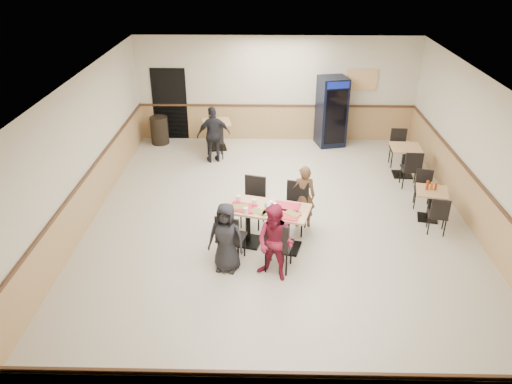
{
  "coord_description": "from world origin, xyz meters",
  "views": [
    {
      "loc": [
        -0.28,
        -9.01,
        5.41
      ],
      "look_at": [
        -0.47,
        -0.5,
        1.03
      ],
      "focal_mm": 35.0,
      "sensor_mm": 36.0,
      "label": 1
    }
  ],
  "objects_px": {
    "diner_woman_right": "(275,243)",
    "pepsi_cooler": "(332,112)",
    "trash_bin": "(160,130)",
    "diner_man_opposite": "(303,196)",
    "main_table": "(267,221)",
    "side_table_far": "(405,157)",
    "back_table": "(217,131)",
    "diner_woman_left": "(226,238)",
    "lone_diner": "(214,135)",
    "side_table_near": "(430,200)"
  },
  "relations": [
    {
      "from": "diner_woman_right",
      "to": "pepsi_cooler",
      "type": "xyz_separation_m",
      "value": [
        1.67,
        6.39,
        0.27
      ]
    },
    {
      "from": "trash_bin",
      "to": "diner_man_opposite",
      "type": "bearing_deg",
      "value": -49.66
    },
    {
      "from": "main_table",
      "to": "side_table_far",
      "type": "bearing_deg",
      "value": 58.92
    },
    {
      "from": "back_table",
      "to": "main_table",
      "type": "bearing_deg",
      "value": -74.02
    },
    {
      "from": "diner_woman_left",
      "to": "diner_man_opposite",
      "type": "relative_size",
      "value": 0.98
    },
    {
      "from": "diner_woman_left",
      "to": "side_table_far",
      "type": "distance_m",
      "value": 5.81
    },
    {
      "from": "diner_woman_left",
      "to": "side_table_far",
      "type": "xyz_separation_m",
      "value": [
        4.14,
        4.07,
        -0.15
      ]
    },
    {
      "from": "diner_woman_left",
      "to": "trash_bin",
      "type": "distance_m",
      "value": 6.58
    },
    {
      "from": "diner_woman_right",
      "to": "lone_diner",
      "type": "distance_m",
      "value": 5.32
    },
    {
      "from": "side_table_near",
      "to": "trash_bin",
      "type": "xyz_separation_m",
      "value": [
        -6.57,
        4.22,
        -0.05
      ]
    },
    {
      "from": "side_table_near",
      "to": "back_table",
      "type": "distance_m",
      "value": 6.22
    },
    {
      "from": "diner_woman_left",
      "to": "side_table_near",
      "type": "xyz_separation_m",
      "value": [
        4.17,
        1.9,
        -0.21
      ]
    },
    {
      "from": "pepsi_cooler",
      "to": "diner_man_opposite",
      "type": "bearing_deg",
      "value": -116.13
    },
    {
      "from": "diner_woman_left",
      "to": "diner_woman_right",
      "type": "bearing_deg",
      "value": -3.3
    },
    {
      "from": "pepsi_cooler",
      "to": "back_table",
      "type": "bearing_deg",
      "value": 173.92
    },
    {
      "from": "side_table_far",
      "to": "back_table",
      "type": "xyz_separation_m",
      "value": [
        -4.84,
        1.69,
        0.02
      ]
    },
    {
      "from": "main_table",
      "to": "back_table",
      "type": "relative_size",
      "value": 1.95
    },
    {
      "from": "diner_woman_left",
      "to": "back_table",
      "type": "bearing_deg",
      "value": 108.56
    },
    {
      "from": "lone_diner",
      "to": "back_table",
      "type": "distance_m",
      "value": 0.94
    },
    {
      "from": "diner_woman_left",
      "to": "diner_woman_right",
      "type": "relative_size",
      "value": 0.93
    },
    {
      "from": "diner_woman_right",
      "to": "lone_diner",
      "type": "xyz_separation_m",
      "value": [
        -1.56,
        5.09,
        0.04
      ]
    },
    {
      "from": "side_table_far",
      "to": "back_table",
      "type": "relative_size",
      "value": 0.88
    },
    {
      "from": "diner_woman_right",
      "to": "pepsi_cooler",
      "type": "distance_m",
      "value": 6.61
    },
    {
      "from": "main_table",
      "to": "pepsi_cooler",
      "type": "xyz_separation_m",
      "value": [
        1.8,
        5.38,
        0.43
      ]
    },
    {
      "from": "diner_man_opposite",
      "to": "diner_woman_left",
      "type": "bearing_deg",
      "value": 49.19
    },
    {
      "from": "lone_diner",
      "to": "main_table",
      "type": "bearing_deg",
      "value": 91.4
    },
    {
      "from": "main_table",
      "to": "side_table_far",
      "type": "xyz_separation_m",
      "value": [
        3.41,
        3.29,
        -0.04
      ]
    },
    {
      "from": "diner_woman_left",
      "to": "main_table",
      "type": "bearing_deg",
      "value": 58.8
    },
    {
      "from": "side_table_near",
      "to": "pepsi_cooler",
      "type": "height_order",
      "value": "pepsi_cooler"
    },
    {
      "from": "side_table_far",
      "to": "pepsi_cooler",
      "type": "relative_size",
      "value": 0.39
    },
    {
      "from": "side_table_far",
      "to": "back_table",
      "type": "height_order",
      "value": "back_table"
    },
    {
      "from": "lone_diner",
      "to": "side_table_near",
      "type": "xyz_separation_m",
      "value": [
        4.86,
        -2.97,
        -0.31
      ]
    },
    {
      "from": "lone_diner",
      "to": "pepsi_cooler",
      "type": "xyz_separation_m",
      "value": [
        3.23,
        1.3,
        0.23
      ]
    },
    {
      "from": "main_table",
      "to": "diner_woman_left",
      "type": "height_order",
      "value": "diner_woman_left"
    },
    {
      "from": "diner_woman_left",
      "to": "side_table_near",
      "type": "distance_m",
      "value": 4.58
    },
    {
      "from": "trash_bin",
      "to": "main_table",
      "type": "bearing_deg",
      "value": -59.59
    },
    {
      "from": "pepsi_cooler",
      "to": "diner_woman_right",
      "type": "bearing_deg",
      "value": -117.64
    },
    {
      "from": "side_table_near",
      "to": "main_table",
      "type": "bearing_deg",
      "value": -162.12
    },
    {
      "from": "diner_woman_left",
      "to": "lone_diner",
      "type": "distance_m",
      "value": 4.91
    },
    {
      "from": "back_table",
      "to": "trash_bin",
      "type": "bearing_deg",
      "value": 168.39
    },
    {
      "from": "back_table",
      "to": "side_table_near",
      "type": "bearing_deg",
      "value": -38.54
    },
    {
      "from": "lone_diner",
      "to": "trash_bin",
      "type": "relative_size",
      "value": 1.89
    },
    {
      "from": "side_table_near",
      "to": "diner_man_opposite",
      "type": "bearing_deg",
      "value": -173.22
    },
    {
      "from": "diner_woman_left",
      "to": "trash_bin",
      "type": "bearing_deg",
      "value": 123.09
    },
    {
      "from": "lone_diner",
      "to": "side_table_far",
      "type": "relative_size",
      "value": 1.95
    },
    {
      "from": "diner_woman_right",
      "to": "back_table",
      "type": "relative_size",
      "value": 1.63
    },
    {
      "from": "diner_woman_right",
      "to": "diner_man_opposite",
      "type": "height_order",
      "value": "diner_woman_right"
    },
    {
      "from": "diner_woman_right",
      "to": "lone_diner",
      "type": "relative_size",
      "value": 0.95
    },
    {
      "from": "back_table",
      "to": "pepsi_cooler",
      "type": "distance_m",
      "value": 3.28
    },
    {
      "from": "diner_woman_right",
      "to": "back_table",
      "type": "xyz_separation_m",
      "value": [
        -1.56,
        6.0,
        -0.18
      ]
    }
  ]
}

